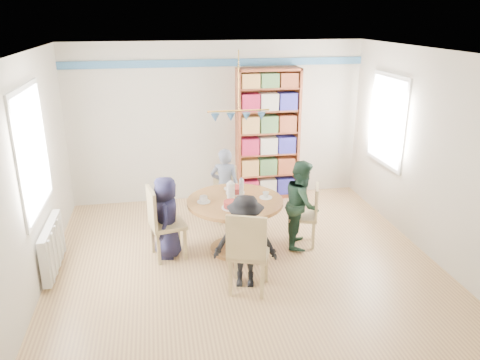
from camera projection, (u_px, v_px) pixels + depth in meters
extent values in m
plane|color=tan|center=(246.00, 265.00, 6.12)|extent=(5.00, 5.00, 0.00)
plane|color=white|center=(246.00, 53.00, 5.21)|extent=(5.00, 5.00, 0.00)
plane|color=beige|center=(218.00, 123.00, 7.98)|extent=(5.00, 0.00, 5.00)
plane|color=beige|center=(313.00, 275.00, 3.35)|extent=(5.00, 0.00, 5.00)
plane|color=beige|center=(28.00, 180.00, 5.24)|extent=(0.00, 5.00, 5.00)
plane|color=beige|center=(434.00, 157.00, 6.09)|extent=(0.00, 5.00, 5.00)
cube|color=#356794|center=(217.00, 63.00, 7.62)|extent=(5.00, 0.02, 0.12)
cube|color=white|center=(32.00, 151.00, 5.44)|extent=(0.03, 1.32, 1.52)
cube|color=white|center=(34.00, 151.00, 5.44)|extent=(0.01, 1.20, 1.40)
cube|color=white|center=(387.00, 120.00, 7.22)|extent=(0.03, 1.12, 1.42)
cube|color=white|center=(386.00, 121.00, 7.22)|extent=(0.01, 1.00, 1.30)
cylinder|color=gold|center=(239.00, 81.00, 5.80)|extent=(0.01, 0.01, 0.75)
cylinder|color=gold|center=(239.00, 111.00, 5.93)|extent=(0.80, 0.02, 0.02)
cone|color=teal|center=(215.00, 118.00, 5.90)|extent=(0.11, 0.11, 0.10)
cone|color=teal|center=(231.00, 117.00, 5.94)|extent=(0.11, 0.11, 0.10)
cone|color=teal|center=(246.00, 117.00, 5.97)|extent=(0.11, 0.11, 0.10)
cone|color=teal|center=(262.00, 116.00, 6.00)|extent=(0.11, 0.11, 0.10)
cube|color=silver|center=(52.00, 247.00, 5.87)|extent=(0.10, 1.00, 0.60)
cube|color=silver|center=(51.00, 262.00, 5.51)|extent=(0.02, 0.06, 0.56)
cube|color=silver|center=(54.00, 254.00, 5.70)|extent=(0.02, 0.06, 0.56)
cube|color=silver|center=(57.00, 246.00, 5.88)|extent=(0.02, 0.06, 0.56)
cube|color=silver|center=(60.00, 239.00, 6.07)|extent=(0.02, 0.06, 0.56)
cube|color=silver|center=(63.00, 232.00, 6.25)|extent=(0.02, 0.06, 0.56)
cylinder|color=olive|center=(235.00, 202.00, 6.29)|extent=(1.30, 1.30, 0.05)
cylinder|color=olive|center=(235.00, 227.00, 6.42)|extent=(0.16, 0.16, 0.70)
cylinder|color=olive|center=(235.00, 248.00, 6.53)|extent=(0.70, 0.70, 0.04)
cube|color=tan|center=(168.00, 224.00, 6.21)|extent=(0.52, 0.52, 0.05)
cube|color=tan|center=(152.00, 208.00, 6.05)|extent=(0.13, 0.44, 0.52)
cube|color=tan|center=(185.00, 244.00, 6.20)|extent=(0.05, 0.05, 0.45)
cube|color=tan|center=(178.00, 233.00, 6.51)|extent=(0.05, 0.05, 0.45)
cube|color=tan|center=(159.00, 249.00, 6.07)|extent=(0.05, 0.05, 0.45)
cube|color=tan|center=(153.00, 238.00, 6.38)|extent=(0.05, 0.05, 0.45)
cube|color=tan|center=(303.00, 216.00, 6.59)|extent=(0.49, 0.49, 0.05)
cube|color=tan|center=(316.00, 202.00, 6.49)|extent=(0.16, 0.38, 0.46)
cube|color=tan|center=(292.00, 225.00, 6.83)|extent=(0.05, 0.05, 0.40)
cube|color=tan|center=(291.00, 234.00, 6.54)|extent=(0.05, 0.05, 0.40)
cube|color=tan|center=(313.00, 226.00, 6.79)|extent=(0.05, 0.05, 0.40)
cube|color=tan|center=(313.00, 236.00, 6.50)|extent=(0.05, 0.05, 0.40)
cube|color=tan|center=(227.00, 197.00, 7.33)|extent=(0.39, 0.39, 0.04)
cube|color=tan|center=(225.00, 180.00, 7.41)|extent=(0.37, 0.06, 0.44)
cube|color=tan|center=(220.00, 214.00, 7.23)|extent=(0.04, 0.04, 0.38)
cube|color=tan|center=(239.00, 212.00, 7.30)|extent=(0.04, 0.04, 0.38)
cube|color=tan|center=(216.00, 206.00, 7.50)|extent=(0.04, 0.04, 0.38)
cube|color=tan|center=(235.00, 205.00, 7.57)|extent=(0.04, 0.04, 0.38)
cube|color=tan|center=(249.00, 252.00, 5.46)|extent=(0.59, 0.59, 0.05)
cube|color=tan|center=(246.00, 239.00, 5.17)|extent=(0.44, 0.20, 0.55)
cube|color=tan|center=(266.00, 265.00, 5.68)|extent=(0.06, 0.06, 0.47)
cube|color=tan|center=(236.00, 262.00, 5.74)|extent=(0.06, 0.06, 0.47)
cube|color=tan|center=(262.00, 281.00, 5.34)|extent=(0.06, 0.06, 0.47)
cube|color=tan|center=(231.00, 278.00, 5.40)|extent=(0.06, 0.06, 0.47)
imported|color=#171632|center=(167.00, 217.00, 6.20)|extent=(0.41, 0.58, 1.13)
imported|color=#183124|center=(302.00, 204.00, 6.49)|extent=(0.63, 0.72, 1.24)
imported|color=gray|center=(225.00, 186.00, 7.19)|extent=(0.50, 0.39, 1.21)
imported|color=black|center=(245.00, 242.00, 5.50)|extent=(0.83, 0.59, 1.16)
cube|color=brown|center=(238.00, 136.00, 7.96)|extent=(0.04, 0.32, 2.27)
cube|color=brown|center=(297.00, 134.00, 8.14)|extent=(0.04, 0.32, 2.27)
cube|color=brown|center=(269.00, 69.00, 7.67)|extent=(1.08, 0.32, 0.04)
cube|color=brown|center=(266.00, 194.00, 8.42)|extent=(1.08, 0.32, 0.06)
cube|color=brown|center=(266.00, 133.00, 8.19)|extent=(1.08, 0.02, 2.27)
cube|color=brown|center=(267.00, 174.00, 8.29)|extent=(1.01, 0.30, 0.03)
cube|color=brown|center=(267.00, 153.00, 8.16)|extent=(1.01, 0.30, 0.03)
cube|color=brown|center=(268.00, 132.00, 8.03)|extent=(1.01, 0.30, 0.03)
cube|color=brown|center=(268.00, 110.00, 7.90)|extent=(1.01, 0.30, 0.03)
cube|color=brown|center=(269.00, 88.00, 7.78)|extent=(1.01, 0.30, 0.03)
cube|color=maroon|center=(249.00, 187.00, 8.29)|extent=(0.30, 0.24, 0.28)
cube|color=white|center=(267.00, 186.00, 8.34)|extent=(0.30, 0.24, 0.28)
cube|color=navy|center=(284.00, 185.00, 8.40)|extent=(0.30, 0.24, 0.28)
cube|color=tan|center=(249.00, 167.00, 8.16)|extent=(0.30, 0.24, 0.28)
cube|color=#426739|center=(267.00, 166.00, 8.21)|extent=(0.30, 0.24, 0.28)
cube|color=brown|center=(285.00, 165.00, 8.27)|extent=(0.30, 0.24, 0.28)
cube|color=maroon|center=(249.00, 146.00, 8.03)|extent=(0.30, 0.24, 0.28)
cube|color=white|center=(268.00, 145.00, 8.09)|extent=(0.30, 0.24, 0.28)
cube|color=navy|center=(286.00, 144.00, 8.14)|extent=(0.30, 0.24, 0.28)
cube|color=tan|center=(250.00, 124.00, 7.90)|extent=(0.30, 0.24, 0.28)
cube|color=#426739|center=(268.00, 124.00, 7.96)|extent=(0.30, 0.24, 0.28)
cube|color=brown|center=(287.00, 123.00, 8.01)|extent=(0.30, 0.24, 0.28)
cube|color=maroon|center=(250.00, 102.00, 7.78)|extent=(0.30, 0.24, 0.28)
cube|color=white|center=(269.00, 101.00, 7.83)|extent=(0.30, 0.24, 0.28)
cube|color=navy|center=(287.00, 101.00, 7.89)|extent=(0.30, 0.24, 0.28)
cube|color=tan|center=(250.00, 80.00, 7.66)|extent=(0.30, 0.24, 0.23)
cube|color=#426739|center=(269.00, 80.00, 7.71)|extent=(0.30, 0.24, 0.23)
cube|color=brown|center=(288.00, 80.00, 7.77)|extent=(0.30, 0.24, 0.23)
cylinder|color=white|center=(231.00, 191.00, 6.31)|extent=(0.11, 0.11, 0.21)
sphere|color=white|center=(231.00, 183.00, 6.27)|extent=(0.08, 0.08, 0.08)
cylinder|color=silver|center=(241.00, 188.00, 6.36)|extent=(0.06, 0.06, 0.25)
cylinder|color=teal|center=(241.00, 179.00, 6.31)|extent=(0.03, 0.03, 0.03)
cylinder|color=white|center=(235.00, 193.00, 6.52)|extent=(0.27, 0.27, 0.01)
cylinder|color=maroon|center=(235.00, 190.00, 6.50)|extent=(0.21, 0.21, 0.08)
cylinder|color=white|center=(232.00, 208.00, 6.02)|extent=(0.27, 0.27, 0.01)
cylinder|color=maroon|center=(232.00, 204.00, 6.01)|extent=(0.21, 0.21, 0.08)
cylinder|color=white|center=(204.00, 202.00, 6.21)|extent=(0.18, 0.18, 0.01)
imported|color=white|center=(204.00, 199.00, 6.20)|extent=(0.11, 0.11, 0.09)
cylinder|color=white|center=(266.00, 197.00, 6.35)|extent=(0.18, 0.18, 0.01)
imported|color=white|center=(266.00, 195.00, 6.34)|extent=(0.09, 0.09, 0.08)
cylinder|color=white|center=(230.00, 188.00, 6.67)|extent=(0.18, 0.18, 0.01)
imported|color=white|center=(230.00, 186.00, 6.66)|extent=(0.11, 0.11, 0.09)
cylinder|color=white|center=(241.00, 212.00, 5.89)|extent=(0.18, 0.18, 0.01)
imported|color=white|center=(241.00, 209.00, 5.88)|extent=(0.09, 0.09, 0.08)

